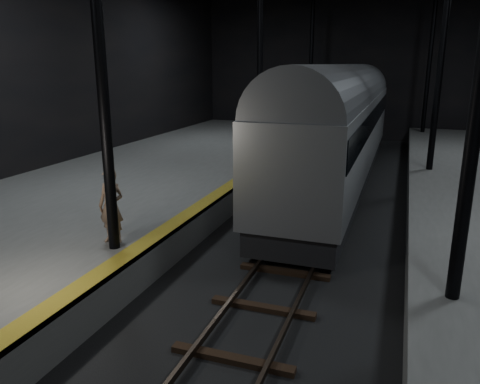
% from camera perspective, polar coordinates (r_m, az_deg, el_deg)
% --- Properties ---
extents(ground, '(44.00, 44.00, 0.00)m').
position_cam_1_polar(ground, '(14.35, 7.41, -6.63)').
color(ground, black).
rests_on(ground, ground).
extents(platform_left, '(9.00, 43.80, 1.00)m').
position_cam_1_polar(platform_left, '(17.23, -17.71, -1.72)').
color(platform_left, '#595956').
rests_on(platform_left, ground).
extents(tactile_strip, '(0.50, 43.80, 0.01)m').
position_cam_1_polar(tactile_strip, '(14.97, -4.71, -1.54)').
color(tactile_strip, '#876118').
rests_on(tactile_strip, platform_left).
extents(track, '(2.40, 43.00, 0.24)m').
position_cam_1_polar(track, '(14.33, 7.42, -6.38)').
color(track, '#3F3328').
rests_on(track, ground).
extents(train, '(2.92, 19.48, 5.21)m').
position_cam_1_polar(train, '(21.03, 12.15, 8.37)').
color(train, '#A9ABB1').
rests_on(train, ground).
extents(woman, '(0.69, 0.46, 1.89)m').
position_cam_1_polar(woman, '(12.00, -15.42, -1.66)').
color(woman, '#96755C').
rests_on(woman, platform_left).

